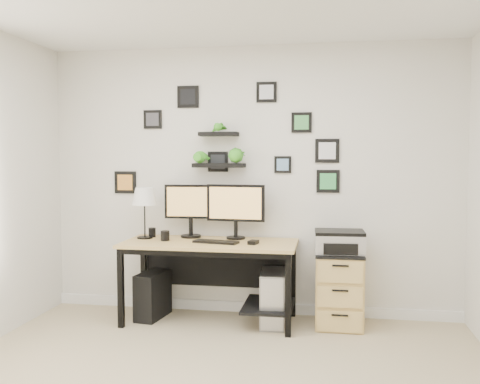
% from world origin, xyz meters
% --- Properties ---
extents(room, '(4.00, 4.00, 4.00)m').
position_xyz_m(room, '(0.00, 1.98, 0.05)').
color(room, '#C3B28B').
rests_on(room, ground).
extents(desk, '(1.60, 0.70, 0.75)m').
position_xyz_m(desk, '(-0.30, 1.67, 0.63)').
color(desk, tan).
rests_on(desk, ground).
extents(monitor_left, '(0.50, 0.21, 0.51)m').
position_xyz_m(monitor_left, '(-0.57, 1.85, 1.05)').
color(monitor_left, black).
rests_on(monitor_left, desk).
extents(monitor_right, '(0.56, 0.19, 0.52)m').
position_xyz_m(monitor_right, '(-0.12, 1.83, 1.06)').
color(monitor_right, black).
rests_on(monitor_right, desk).
extents(keyboard, '(0.43, 0.20, 0.02)m').
position_xyz_m(keyboard, '(-0.26, 1.57, 0.76)').
color(keyboard, black).
rests_on(keyboard, desk).
extents(mouse, '(0.10, 0.12, 0.03)m').
position_xyz_m(mouse, '(0.08, 1.57, 0.77)').
color(mouse, black).
rests_on(mouse, desk).
extents(table_lamp, '(0.24, 0.24, 0.49)m').
position_xyz_m(table_lamp, '(-0.99, 1.73, 1.14)').
color(table_lamp, black).
rests_on(table_lamp, desk).
extents(mug, '(0.08, 0.08, 0.09)m').
position_xyz_m(mug, '(-0.76, 1.62, 0.80)').
color(mug, black).
rests_on(mug, desk).
extents(pen_cup, '(0.07, 0.07, 0.09)m').
position_xyz_m(pen_cup, '(-0.95, 1.82, 0.80)').
color(pen_cup, black).
rests_on(pen_cup, desk).
extents(pc_tower_black, '(0.25, 0.46, 0.44)m').
position_xyz_m(pc_tower_black, '(-0.90, 1.66, 0.22)').
color(pc_tower_black, black).
rests_on(pc_tower_black, ground).
extents(pc_tower_grey, '(0.25, 0.51, 0.49)m').
position_xyz_m(pc_tower_grey, '(0.25, 1.65, 0.24)').
color(pc_tower_grey, gray).
rests_on(pc_tower_grey, ground).
extents(file_cabinet, '(0.43, 0.53, 0.67)m').
position_xyz_m(file_cabinet, '(0.85, 1.72, 0.34)').
color(file_cabinet, tan).
rests_on(file_cabinet, ground).
extents(printer, '(0.45, 0.37, 0.20)m').
position_xyz_m(printer, '(0.85, 1.71, 0.77)').
color(printer, silver).
rests_on(printer, file_cabinet).
extents(wall_decor, '(2.24, 0.18, 1.09)m').
position_xyz_m(wall_decor, '(-0.24, 1.93, 1.65)').
color(wall_decor, black).
rests_on(wall_decor, ground).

